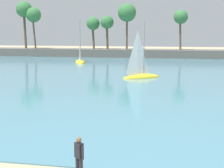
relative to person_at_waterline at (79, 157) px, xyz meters
The scene contains 5 objects.
sea 52.20m from the person_at_waterline, 92.53° to the left, with size 220.00×102.37×0.06m, color teal.
palm_headland 63.63m from the person_at_waterline, 96.37° to the left, with size 115.68×6.17×12.65m.
person_at_waterline is the anchor object (origin of this frame).
sailboat_near_shore 28.69m from the person_at_waterline, 91.52° to the left, with size 4.93×4.07×7.21m.
sailboat_mid_bay 49.34m from the person_at_waterline, 106.34° to the left, with size 3.50×6.02×8.36m.
Camera 1 is at (5.82, -2.86, 5.51)m, focal length 53.85 mm.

